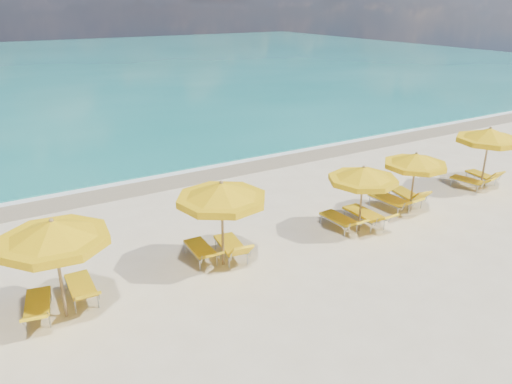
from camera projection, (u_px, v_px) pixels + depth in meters
ground_plane at (281, 243)px, 15.40m from camera, size 120.00×120.00×0.00m
ocean at (31, 69)px, 53.61m from camera, size 120.00×80.00×0.30m
wet_sand_band at (184, 176)px, 21.29m from camera, size 120.00×2.60×0.01m
foam_line at (177, 170)px, 21.93m from camera, size 120.00×1.20×0.03m
whitecap_near at (4, 143)px, 26.02m from camera, size 14.00×0.36×0.05m
whitecap_far at (193, 97)px, 38.39m from camera, size 18.00×0.30×0.05m
umbrella_1 at (53, 234)px, 11.07m from camera, size 3.10×3.10×2.55m
umbrella_2 at (222, 194)px, 13.39m from camera, size 2.95×2.95×2.53m
umbrella_3 at (363, 175)px, 15.55m from camera, size 2.43×2.43×2.23m
umbrella_4 at (416, 161)px, 17.04m from camera, size 2.85×2.85×2.20m
umbrella_5 at (489, 136)px, 19.15m from camera, size 2.82×2.82×2.50m
lounger_1_left at (38, 309)px, 11.75m from camera, size 0.90×1.84×0.68m
lounger_1_right at (82, 292)px, 12.43m from camera, size 0.67×1.85×0.77m
lounger_2_left at (201, 253)px, 14.33m from camera, size 0.67×1.79×0.71m
lounger_2_right at (231, 250)px, 14.47m from camera, size 0.89×1.89×0.87m
lounger_3_left at (340, 223)px, 16.27m from camera, size 0.64×1.81×0.71m
lounger_3_right at (365, 218)px, 16.55m from camera, size 0.67×1.99×0.81m
lounger_4_left at (390, 204)px, 17.73m from camera, size 0.77×2.05×0.82m
lounger_4_right at (406, 198)px, 18.30m from camera, size 0.94×1.86×0.85m
lounger_5_left at (468, 184)px, 19.80m from camera, size 0.84×1.72×0.69m
lounger_5_right at (481, 178)px, 20.40m from camera, size 0.75×1.62×0.77m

